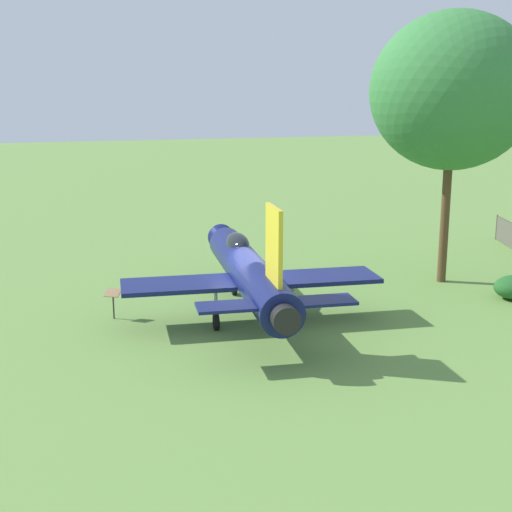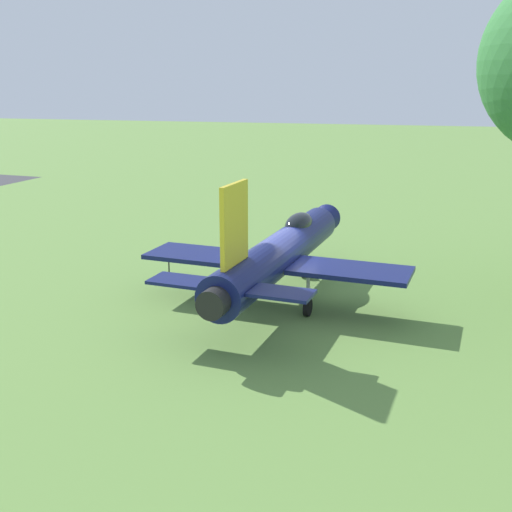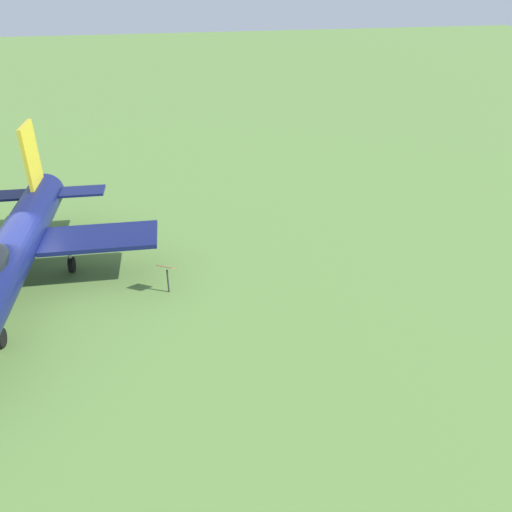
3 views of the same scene
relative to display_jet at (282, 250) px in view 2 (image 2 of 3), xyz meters
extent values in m
plane|color=#668E42|center=(0.03, 0.33, -1.83)|extent=(200.00, 200.00, 0.00)
cylinder|color=#111951|center=(0.03, 0.33, -0.05)|extent=(2.51, 10.77, 1.43)
cone|color=#111951|center=(-0.57, -5.58, -0.05)|extent=(1.37, 1.72, 1.22)
cylinder|color=black|center=(0.60, 5.89, -0.05)|extent=(0.92, 0.68, 0.86)
ellipsoid|color=black|center=(-0.21, -2.01, 0.56)|extent=(1.12, 2.28, 0.84)
cube|color=yellow|center=(0.45, 4.36, 1.88)|extent=(0.32, 1.80, 2.42)
cube|color=#111951|center=(2.80, 0.58, -0.23)|extent=(4.20, 2.47, 0.16)
cube|color=#111951|center=(-2.62, 1.14, -0.23)|extent=(4.20, 2.47, 0.16)
cube|color=#111951|center=(2.10, 4.62, 0.10)|extent=(1.90, 1.28, 0.10)
cube|color=#111951|center=(-1.12, 4.95, 0.10)|extent=(1.90, 1.28, 0.10)
cylinder|color=#A5A8AD|center=(-0.29, -2.86, -0.86)|extent=(0.12, 0.12, 1.34)
cylinder|color=black|center=(-0.29, -2.86, -1.53)|extent=(0.24, 0.62, 0.60)
cylinder|color=#A5A8AD|center=(1.55, 1.24, -0.86)|extent=(0.12, 0.12, 1.34)
cylinder|color=black|center=(1.55, 1.24, -1.53)|extent=(0.24, 0.62, 0.60)
cylinder|color=#A5A8AD|center=(-1.27, 1.53, -0.86)|extent=(0.12, 0.12, 1.34)
cylinder|color=black|center=(-1.27, 1.53, -1.53)|extent=(0.24, 0.62, 0.60)
cylinder|color=#333333|center=(4.92, -1.15, -1.38)|extent=(0.06, 0.06, 0.90)
cube|color=olive|center=(4.92, -1.15, -0.81)|extent=(0.72, 0.67, 0.25)
camera|label=1|loc=(7.47, 24.66, 6.57)|focal=49.46mm
camera|label=2|loc=(-4.86, 21.66, 5.90)|focal=44.58mm
camera|label=3|loc=(3.99, -16.43, 7.89)|focal=35.12mm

